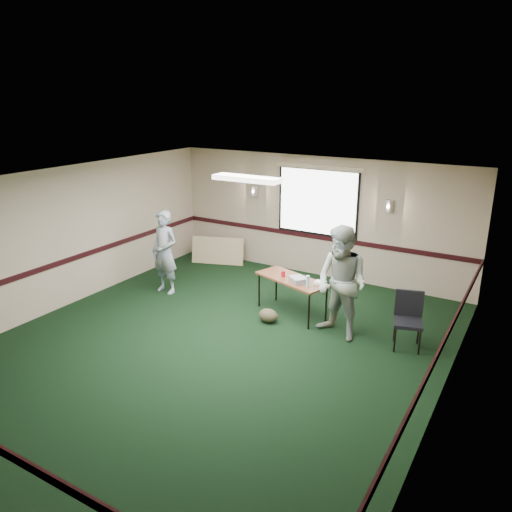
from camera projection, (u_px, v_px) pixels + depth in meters
The scene contains 13 objects.
ground at pixel (216, 345), 8.29m from camera, with size 8.00×8.00×0.00m, color black.
room_shell at pixel (278, 226), 9.53m from camera, with size 8.00×8.02×8.00m.
folding_table at pixel (292, 281), 9.27m from camera, with size 1.54×0.99×0.72m.
projector at pixel (298, 280), 9.05m from camera, with size 0.29×0.24×0.10m, color gray.
game_console at pixel (320, 283), 8.98m from camera, with size 0.19×0.16×0.05m, color white.
red_cup at pixel (283, 274), 9.32m from camera, with size 0.08×0.08×0.12m, color red.
water_bottle at pixel (308, 281), 8.82m from camera, with size 0.06×0.06×0.21m, color #95D7F3.
duffel_bag at pixel (268, 316), 9.10m from camera, with size 0.36×0.27×0.25m, color #413925.
cable_coil at pixel (269, 316), 9.36m from camera, with size 0.32×0.32×0.02m, color red.
folded_table at pixel (218, 251), 12.16m from camera, with size 1.29×0.06×0.66m, color tan.
conference_chair at pixel (408, 315), 8.14m from camera, with size 0.57×0.58×0.93m.
person_left at pixel (165, 252), 10.27m from camera, with size 0.64×0.42×1.74m, color #46699B.
person_right at pixel (342, 283), 8.30m from camera, with size 0.95×0.74×1.95m, color #769AB8.
Camera 1 is at (4.34, -6.04, 4.01)m, focal length 35.00 mm.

